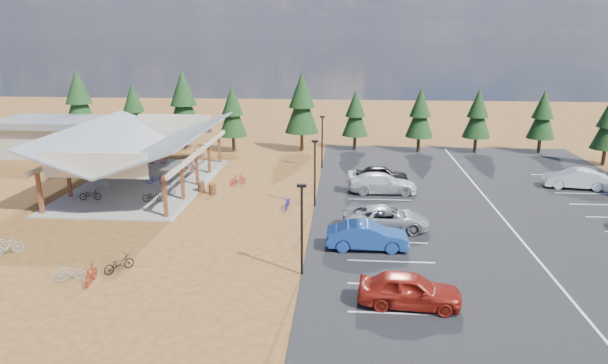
{
  "coord_description": "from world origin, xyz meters",
  "views": [
    {
      "loc": [
        7.22,
        -37.07,
        12.74
      ],
      "look_at": [
        4.16,
        2.41,
        1.79
      ],
      "focal_mm": 32.0,
      "sensor_mm": 36.0,
      "label": 1
    }
  ],
  "objects_px": {
    "car_4": "(382,174)",
    "bike_11": "(91,274)",
    "bike_15": "(238,180)",
    "bike_5": "(168,188)",
    "car_1": "(367,236)",
    "bike_3": "(157,158)",
    "trash_bin_1": "(201,187)",
    "bike_pavilion": "(142,141)",
    "trash_bin_0": "(212,189)",
    "bike_7": "(189,167)",
    "lamp_post_0": "(302,223)",
    "bike_4": "(153,196)",
    "bike_6": "(156,179)",
    "car_3": "(382,183)",
    "lamp_post_2": "(322,138)",
    "bike_2": "(126,173)",
    "bike_12": "(119,264)",
    "bike_13": "(69,273)",
    "car_9": "(575,179)",
    "car_0": "(410,290)",
    "bike_9": "(8,246)",
    "outbuilding": "(54,136)",
    "bike_0": "(90,195)",
    "lamp_post_1": "(315,168)",
    "bike_14": "(288,202)",
    "bike_1": "(101,183)",
    "car_2": "(386,218)"
  },
  "relations": [
    {
      "from": "trash_bin_1",
      "to": "car_3",
      "type": "xyz_separation_m",
      "value": [
        14.89,
        0.91,
        0.4
      ]
    },
    {
      "from": "outbuilding",
      "to": "trash_bin_1",
      "type": "relative_size",
      "value": 12.22
    },
    {
      "from": "bike_2",
      "to": "bike_5",
      "type": "relative_size",
      "value": 0.99
    },
    {
      "from": "trash_bin_1",
      "to": "car_3",
      "type": "bearing_deg",
      "value": 3.51
    },
    {
      "from": "car_4",
      "to": "bike_pavilion",
      "type": "bearing_deg",
      "value": 91.38
    },
    {
      "from": "car_0",
      "to": "bike_pavilion",
      "type": "bearing_deg",
      "value": 50.21
    },
    {
      "from": "bike_pavilion",
      "to": "bike_11",
      "type": "distance_m",
      "value": 19.63
    },
    {
      "from": "bike_7",
      "to": "car_1",
      "type": "height_order",
      "value": "car_1"
    },
    {
      "from": "trash_bin_1",
      "to": "bike_9",
      "type": "xyz_separation_m",
      "value": [
        -8.05,
        -13.71,
        0.07
      ]
    },
    {
      "from": "lamp_post_1",
      "to": "car_3",
      "type": "relative_size",
      "value": 0.92
    },
    {
      "from": "car_0",
      "to": "car_3",
      "type": "distance_m",
      "value": 19.16
    },
    {
      "from": "car_9",
      "to": "trash_bin_1",
      "type": "bearing_deg",
      "value": -75.06
    },
    {
      "from": "lamp_post_2",
      "to": "bike_2",
      "type": "distance_m",
      "value": 18.38
    },
    {
      "from": "bike_4",
      "to": "bike_9",
      "type": "bearing_deg",
      "value": 150.73
    },
    {
      "from": "bike_12",
      "to": "bike_13",
      "type": "distance_m",
      "value": 2.52
    },
    {
      "from": "lamp_post_1",
      "to": "bike_9",
      "type": "relative_size",
      "value": 2.97
    },
    {
      "from": "bike_3",
      "to": "bike_11",
      "type": "distance_m",
      "value": 26.66
    },
    {
      "from": "trash_bin_0",
      "to": "bike_6",
      "type": "bearing_deg",
      "value": 156.53
    },
    {
      "from": "trash_bin_1",
      "to": "bike_11",
      "type": "height_order",
      "value": "bike_11"
    },
    {
      "from": "bike_4",
      "to": "bike_13",
      "type": "distance_m",
      "value": 13.61
    },
    {
      "from": "bike_5",
      "to": "bike_15",
      "type": "height_order",
      "value": "bike_5"
    },
    {
      "from": "bike_0",
      "to": "car_0",
      "type": "bearing_deg",
      "value": -130.01
    },
    {
      "from": "bike_1",
      "to": "bike_4",
      "type": "relative_size",
      "value": 0.98
    },
    {
      "from": "trash_bin_0",
      "to": "car_0",
      "type": "height_order",
      "value": "car_0"
    },
    {
      "from": "bike_2",
      "to": "bike_14",
      "type": "xyz_separation_m",
      "value": [
        15.47,
        -7.43,
        -0.03
      ]
    },
    {
      "from": "bike_1",
      "to": "bike_14",
      "type": "bearing_deg",
      "value": -83.46
    },
    {
      "from": "lamp_post_0",
      "to": "bike_4",
      "type": "distance_m",
      "value": 17.39
    },
    {
      "from": "lamp_post_1",
      "to": "bike_14",
      "type": "xyz_separation_m",
      "value": [
        -2.0,
        -0.61,
        -2.5
      ]
    },
    {
      "from": "bike_pavilion",
      "to": "trash_bin_0",
      "type": "height_order",
      "value": "bike_pavilion"
    },
    {
      "from": "bike_9",
      "to": "lamp_post_0",
      "type": "bearing_deg",
      "value": -136.31
    },
    {
      "from": "bike_6",
      "to": "bike_7",
      "type": "xyz_separation_m",
      "value": [
        1.68,
        4.18,
        0.08
      ]
    },
    {
      "from": "bike_4",
      "to": "bike_6",
      "type": "relative_size",
      "value": 1.0
    },
    {
      "from": "bike_9",
      "to": "car_9",
      "type": "bearing_deg",
      "value": -108.22
    },
    {
      "from": "bike_6",
      "to": "car_3",
      "type": "distance_m",
      "value": 19.39
    },
    {
      "from": "lamp_post_0",
      "to": "car_3",
      "type": "relative_size",
      "value": 0.92
    },
    {
      "from": "bike_2",
      "to": "bike_7",
      "type": "bearing_deg",
      "value": -57.18
    },
    {
      "from": "car_1",
      "to": "bike_3",
      "type": "bearing_deg",
      "value": 44.57
    },
    {
      "from": "car_3",
      "to": "trash_bin_0",
      "type": "bearing_deg",
      "value": 95.02
    },
    {
      "from": "car_2",
      "to": "bike_9",
      "type": "bearing_deg",
      "value": 102.31
    },
    {
      "from": "car_0",
      "to": "car_4",
      "type": "height_order",
      "value": "car_0"
    },
    {
      "from": "bike_2",
      "to": "car_3",
      "type": "bearing_deg",
      "value": -88.46
    },
    {
      "from": "bike_15",
      "to": "bike_11",
      "type": "bearing_deg",
      "value": 124.5
    },
    {
      "from": "bike_6",
      "to": "bike_7",
      "type": "bearing_deg",
      "value": -29.89
    },
    {
      "from": "lamp_post_1",
      "to": "bike_3",
      "type": "height_order",
      "value": "lamp_post_1"
    },
    {
      "from": "car_4",
      "to": "bike_11",
      "type": "bearing_deg",
      "value": 137.71
    },
    {
      "from": "car_2",
      "to": "bike_14",
      "type": "bearing_deg",
      "value": 57.29
    },
    {
      "from": "bike_4",
      "to": "bike_11",
      "type": "bearing_deg",
      "value": -176.93
    },
    {
      "from": "car_9",
      "to": "bike_pavilion",
      "type": "bearing_deg",
      "value": -79.03
    },
    {
      "from": "bike_pavilion",
      "to": "bike_4",
      "type": "relative_size",
      "value": 11.36
    },
    {
      "from": "bike_11",
      "to": "car_2",
      "type": "height_order",
      "value": "car_2"
    }
  ]
}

